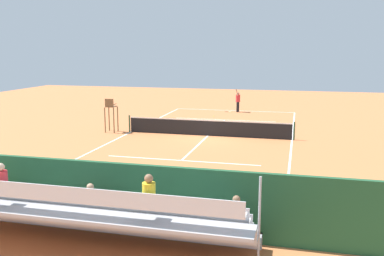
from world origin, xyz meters
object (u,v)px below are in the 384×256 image
bleacher_stand (88,215)px  courtside_bench (189,207)px  tennis_ball_near (214,116)px  umpire_chair (111,112)px  tennis_player (238,100)px  equipment_bag (142,216)px  tennis_racket (230,112)px  tennis_net (208,128)px

bleacher_stand → courtside_bench: 3.04m
courtside_bench → tennis_ball_near: courtside_bench is taller
umpire_chair → tennis_player: (-6.57, -10.63, -0.30)m
tennis_ball_near → courtside_bench: bearing=99.1°
courtside_bench → equipment_bag: courtside_bench is taller
tennis_racket → umpire_chair: bearing=60.4°
umpire_chair → tennis_ball_near: umpire_chair is taller
courtside_bench → tennis_player: tennis_player is taller
courtside_bench → tennis_ball_near: 20.91m
tennis_net → courtside_bench: bearing=99.5°
bleacher_stand → umpire_chair: size_ratio=4.23×
bleacher_stand → umpire_chair: bearing=-67.5°
tennis_net → bleacher_stand: 15.34m
tennis_net → courtside_bench: tennis_net is taller
tennis_player → equipment_bag: bearing=91.0°
courtside_bench → tennis_ball_near: (3.31, -20.64, -0.53)m
tennis_player → umpire_chair: bearing=58.3°
tennis_net → bleacher_stand: size_ratio=1.14×
bleacher_stand → tennis_player: bearing=-90.8°
tennis_net → umpire_chair: (6.20, 0.35, 0.81)m
bleacher_stand → tennis_net: bearing=-89.9°
umpire_chair → tennis_ball_near: 9.33m
umpire_chair → tennis_player: 12.50m
tennis_net → bleacher_stand: bearing=90.1°
tennis_player → tennis_racket: 1.22m
tennis_racket → tennis_player: bearing=-160.8°
courtside_bench → bleacher_stand: bearing=43.3°
equipment_bag → tennis_ball_near: (1.86, -20.76, -0.15)m
tennis_racket → bleacher_stand: bearing=90.7°
tennis_net → bleacher_stand: bleacher_stand is taller
tennis_net → tennis_ball_near: tennis_net is taller
tennis_player → courtside_bench: bearing=94.5°
tennis_racket → tennis_ball_near: bearing=73.1°
bleacher_stand → umpire_chair: bleacher_stand is taller
tennis_ball_near → equipment_bag: bearing=95.1°
tennis_net → equipment_bag: 13.43m
umpire_chair → equipment_bag: size_ratio=2.38×
bleacher_stand → tennis_player: bleacher_stand is taller
bleacher_stand → equipment_bag: bleacher_stand is taller
tennis_racket → equipment_bag: bearing=92.6°
tennis_player → tennis_racket: size_ratio=3.34×
courtside_bench → equipment_bag: 1.50m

